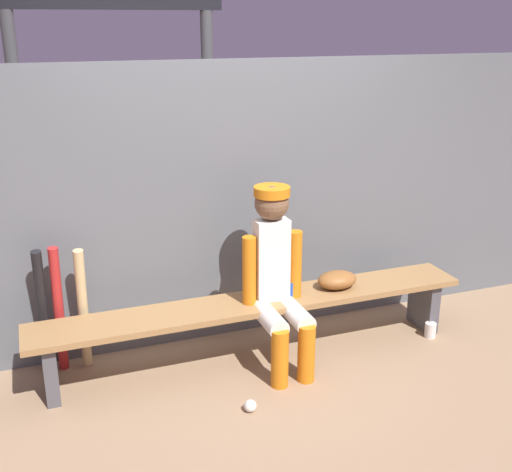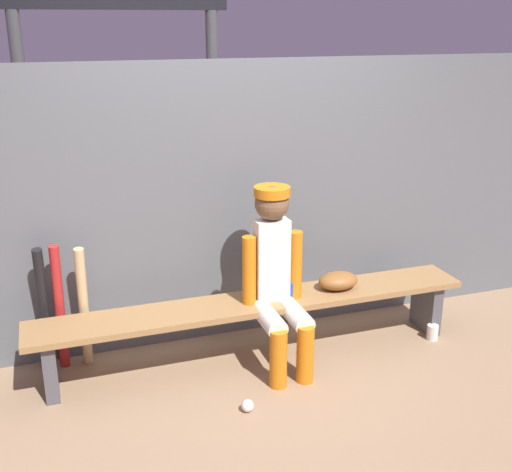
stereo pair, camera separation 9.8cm
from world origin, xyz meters
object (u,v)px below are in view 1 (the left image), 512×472
Objects in this scene: bat_aluminum_black at (43,311)px; cup_on_ground at (430,330)px; baseball at (250,406)px; player_seated at (277,274)px; dugout_bench at (256,312)px; baseball_glove at (337,280)px; bat_wood_natural at (83,310)px; bat_aluminum_red at (59,310)px; cup_on_bench at (291,289)px.

cup_on_ground is at bearing -10.16° from bat_aluminum_black.
bat_aluminum_black is 11.64× the size of baseball.
player_seated is 10.81× the size of cup_on_ground.
bat_aluminum_black is at bearing 167.28° from dugout_bench.
baseball_glove is 0.33× the size of bat_wood_natural.
bat_aluminum_red is 0.09m from bat_aluminum_black.
cup_on_ground reaches higher than baseball.
bat_aluminum_black is at bearing 169.86° from bat_wood_natural.
dugout_bench is at bearing 172.54° from cup_on_ground.
baseball_glove is 0.82m from cup_on_ground.
bat_aluminum_red is (-1.34, 0.38, -0.20)m from player_seated.
bat_aluminum_black is (-1.43, 0.40, -0.21)m from player_seated.
cup_on_ground is (0.68, -0.17, -0.43)m from baseball_glove.
bat_aluminum_red is (-0.15, 0.02, 0.01)m from bat_wood_natural.
cup_on_ground is (2.36, -0.42, -0.37)m from bat_wood_natural.
cup_on_bench is (-1.03, 0.15, 0.42)m from cup_on_ground.
bat_wood_natural is 11.37× the size of baseball.
bat_aluminum_red reaches higher than baseball.
dugout_bench is 0.61m from baseball_glove.
cup_on_ground is at bearing -8.32° from cup_on_bench.
dugout_bench is 0.28m from cup_on_bench.
bat_aluminum_red is 1.36m from baseball.
dugout_bench is at bearing 176.20° from cup_on_bench.
cup_on_ground is at bearing -10.12° from bat_aluminum_red.
cup_on_ground is 1.13m from cup_on_bench.
cup_on_bench reaches higher than cup_on_ground.
baseball is (-0.25, -0.58, -0.30)m from dugout_bench.
dugout_bench reaches higher than cup_on_ground.
cup_on_bench is at bearing 48.56° from baseball.
cup_on_ground is (1.28, -0.17, -0.29)m from dugout_bench.
baseball_glove is at bearing 34.33° from baseball.
bat_aluminum_black reaches higher than dugout_bench.
cup_on_bench is at bearing -177.33° from baseball_glove.
player_seated is 1.41m from bat_aluminum_red.
baseball_glove is 1.12m from baseball.
bat_wood_natural reaches higher than baseball_glove.
bat_aluminum_red is 1.00× the size of bat_aluminum_black.
bat_aluminum_black is (-1.32, 0.30, 0.09)m from dugout_bench.
bat_wood_natural reaches higher than dugout_bench.
dugout_bench is at bearing 180.00° from baseball_glove.
dugout_bench is 0.70m from baseball.
bat_wood_natural is 1.36m from cup_on_bench.
bat_aluminum_red is at bearing 168.63° from cup_on_bench.
cup_on_ground is (2.60, -0.47, -0.38)m from bat_aluminum_black.
bat_aluminum_red reaches higher than baseball_glove.
dugout_bench is 10.53× the size of baseball_glove.
bat_aluminum_black is at bearing 140.81° from baseball.
baseball is at bearing -44.94° from bat_wood_natural.
dugout_bench is 3.50× the size of bat_wood_natural.
baseball_glove is 0.33× the size of bat_aluminum_black.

